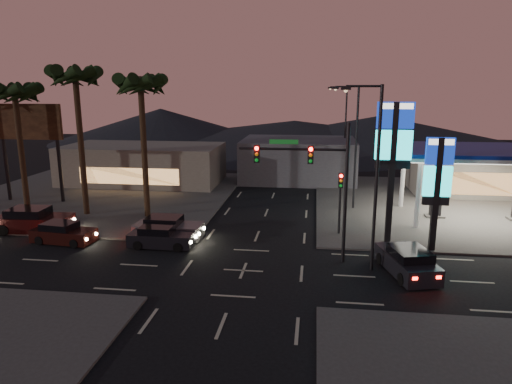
# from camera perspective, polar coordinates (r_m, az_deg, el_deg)

# --- Properties ---
(ground) EXTENTS (140.00, 140.00, 0.00)m
(ground) POSITION_cam_1_polar(r_m,az_deg,el_deg) (25.46, -1.60, -9.79)
(ground) COLOR black
(ground) RESTS_ON ground
(corner_lot_ne) EXTENTS (24.00, 24.00, 0.12)m
(corner_lot_ne) POSITION_cam_1_polar(r_m,az_deg,el_deg) (42.23, 24.07, -1.60)
(corner_lot_ne) COLOR #47443F
(corner_lot_ne) RESTS_ON ground
(corner_lot_nw) EXTENTS (24.00, 24.00, 0.12)m
(corner_lot_nw) POSITION_cam_1_polar(r_m,az_deg,el_deg) (44.94, -18.85, -0.33)
(corner_lot_nw) COLOR #47443F
(corner_lot_nw) RESTS_ON ground
(gas_station) EXTENTS (12.20, 8.20, 5.47)m
(gas_station) POSITION_cam_1_polar(r_m,az_deg,el_deg) (37.58, 26.47, 4.32)
(gas_station) COLOR silver
(gas_station) RESTS_ON ground
(convenience_store) EXTENTS (10.00, 6.00, 4.00)m
(convenience_store) POSITION_cam_1_polar(r_m,az_deg,el_deg) (47.11, 24.93, 2.15)
(convenience_store) COLOR #726B5B
(convenience_store) RESTS_ON ground
(pylon_sign_tall) EXTENTS (2.20, 0.35, 9.00)m
(pylon_sign_tall) POSITION_cam_1_polar(r_m,az_deg,el_deg) (29.30, 16.82, 5.64)
(pylon_sign_tall) COLOR black
(pylon_sign_tall) RESTS_ON ground
(pylon_sign_short) EXTENTS (1.60, 0.35, 7.00)m
(pylon_sign_short) POSITION_cam_1_polar(r_m,az_deg,el_deg) (29.10, 21.76, 1.76)
(pylon_sign_short) COLOR black
(pylon_sign_short) RESTS_ON ground
(traffic_signal_mast) EXTENTS (6.10, 0.39, 8.00)m
(traffic_signal_mast) POSITION_cam_1_polar(r_m,az_deg,el_deg) (25.60, 7.37, 2.46)
(traffic_signal_mast) COLOR black
(traffic_signal_mast) RESTS_ON ground
(pedestal_signal) EXTENTS (0.32, 0.39, 4.30)m
(pedestal_signal) POSITION_cam_1_polar(r_m,az_deg,el_deg) (31.01, 10.49, -0.16)
(pedestal_signal) COLOR black
(pedestal_signal) RESTS_ON ground
(streetlight_near) EXTENTS (2.14, 0.25, 10.00)m
(streetlight_near) POSITION_cam_1_polar(r_m,az_deg,el_deg) (24.74, 14.45, 2.94)
(streetlight_near) COLOR black
(streetlight_near) RESTS_ON ground
(streetlight_mid) EXTENTS (2.14, 0.25, 10.00)m
(streetlight_mid) POSITION_cam_1_polar(r_m,az_deg,el_deg) (37.55, 12.11, 6.35)
(streetlight_mid) COLOR black
(streetlight_mid) RESTS_ON ground
(streetlight_far) EXTENTS (2.14, 0.25, 10.00)m
(streetlight_far) POSITION_cam_1_polar(r_m,az_deg,el_deg) (51.45, 10.89, 8.12)
(streetlight_far) COLOR black
(streetlight_far) RESTS_ON ground
(palm_a) EXTENTS (4.41, 4.41, 10.86)m
(palm_a) POSITION_cam_1_polar(r_m,az_deg,el_deg) (35.08, -14.18, 11.89)
(palm_a) COLOR black
(palm_a) RESTS_ON ground
(palm_b) EXTENTS (4.41, 4.41, 11.46)m
(palm_b) POSITION_cam_1_polar(r_m,az_deg,el_deg) (37.18, -21.59, 12.26)
(palm_b) COLOR black
(palm_b) RESTS_ON ground
(palm_c) EXTENTS (4.41, 4.41, 10.26)m
(palm_c) POSITION_cam_1_polar(r_m,az_deg,el_deg) (39.81, -27.88, 10.10)
(palm_c) COLOR black
(palm_c) RESTS_ON ground
(billboard) EXTENTS (6.00, 0.30, 8.50)m
(billboard) POSITION_cam_1_polar(r_m,az_deg,el_deg) (43.68, -26.53, 6.99)
(billboard) COLOR black
(billboard) RESTS_ON ground
(building_far_west) EXTENTS (16.00, 8.00, 4.00)m
(building_far_west) POSITION_cam_1_polar(r_m,az_deg,el_deg) (49.17, -13.87, 3.39)
(building_far_west) COLOR #726B5B
(building_far_west) RESTS_ON ground
(building_far_mid) EXTENTS (12.00, 9.00, 4.40)m
(building_far_mid) POSITION_cam_1_polar(r_m,az_deg,el_deg) (49.81, 5.33, 4.06)
(building_far_mid) COLOR #4C4C51
(building_far_mid) RESTS_ON ground
(hill_left) EXTENTS (40.00, 40.00, 6.00)m
(hill_left) POSITION_cam_1_polar(r_m,az_deg,el_deg) (88.27, -11.76, 8.23)
(hill_left) COLOR black
(hill_left) RESTS_ON ground
(hill_right) EXTENTS (50.00, 50.00, 5.00)m
(hill_right) POSITION_cam_1_polar(r_m,az_deg,el_deg) (84.28, 15.17, 7.50)
(hill_right) COLOR black
(hill_right) RESTS_ON ground
(hill_center) EXTENTS (60.00, 60.00, 4.00)m
(hill_center) POSITION_cam_1_polar(r_m,az_deg,el_deg) (83.64, 4.83, 7.52)
(hill_center) COLOR black
(hill_center) RESTS_ON ground
(car_lane_a_front) EXTENTS (4.19, 1.81, 1.36)m
(car_lane_a_front) POSITION_cam_1_polar(r_m,az_deg,el_deg) (29.50, -11.81, -5.53)
(car_lane_a_front) COLOR black
(car_lane_a_front) RESTS_ON ground
(car_lane_a_mid) EXTENTS (4.24, 2.11, 1.34)m
(car_lane_a_mid) POSITION_cam_1_polar(r_m,az_deg,el_deg) (32.17, -22.98, -4.77)
(car_lane_a_mid) COLOR black
(car_lane_a_mid) RESTS_ON ground
(car_lane_b_front) EXTENTS (4.64, 2.04, 1.50)m
(car_lane_b_front) POSITION_cam_1_polar(r_m,az_deg,el_deg) (30.94, -10.96, -4.49)
(car_lane_b_front) COLOR slate
(car_lane_b_front) RESTS_ON ground
(car_lane_b_mid) EXTENTS (4.80, 2.07, 1.55)m
(car_lane_b_mid) POSITION_cam_1_polar(r_m,az_deg,el_deg) (35.61, -26.39, -3.28)
(car_lane_b_mid) COLOR black
(car_lane_b_mid) RESTS_ON ground
(car_lane_b_rear) EXTENTS (5.29, 2.45, 1.69)m
(car_lane_b_rear) POSITION_cam_1_polar(r_m,az_deg,el_deg) (35.40, -26.11, -3.23)
(car_lane_b_rear) COLOR black
(car_lane_b_rear) RESTS_ON ground
(suv_station) EXTENTS (2.94, 4.83, 1.51)m
(suv_station) POSITION_cam_1_polar(r_m,az_deg,el_deg) (26.06, 18.39, -8.27)
(suv_station) COLOR black
(suv_station) RESTS_ON ground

